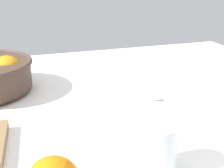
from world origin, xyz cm
name	(u,v)px	position (x,y,z in cm)	size (l,w,h in cm)	color
ground_plane	(106,107)	(0.00, 0.00, -1.50)	(135.22, 105.91, 3.00)	white
juice_glass	(159,149)	(0.17, -30.46, 3.65)	(6.60, 6.60, 8.27)	white
spoon	(140,98)	(9.17, -0.80, 0.43)	(16.52, 9.16, 1.00)	silver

